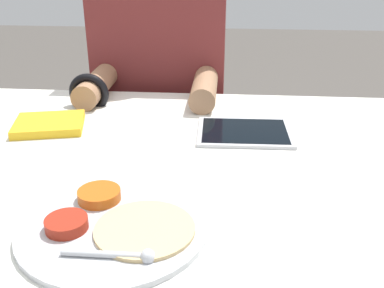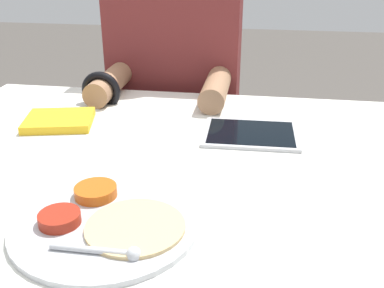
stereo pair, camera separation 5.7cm
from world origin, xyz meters
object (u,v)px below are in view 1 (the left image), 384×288
Objects in this scene: red_notebook at (49,125)px; tablet_device at (245,132)px; thali_tray at (113,224)px; person_diner at (162,128)px.

tablet_device is (0.47, 0.00, -0.00)m from red_notebook.
red_notebook is (-0.25, 0.39, 0.00)m from thali_tray.
person_diner reaches higher than tablet_device.
red_notebook is 0.84× the size of tablet_device.
person_diner is at bearing 65.35° from red_notebook.
person_diner is (0.20, 0.45, -0.18)m from red_notebook.
person_diner reaches higher than red_notebook.
red_notebook is at bearing 122.68° from thali_tray.
thali_tray is 0.47m from red_notebook.
thali_tray is 0.86m from person_diner.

